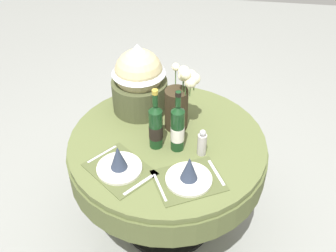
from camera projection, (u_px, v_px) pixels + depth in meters
name	position (u px, v px, depth m)	size (l,w,h in m)	color
ground	(167.00, 219.00, 2.74)	(8.00, 8.00, 0.00)	gray
dining_table	(167.00, 157.00, 2.37)	(1.16, 1.16, 0.73)	#5B6638
place_setting_left	(119.00, 163.00, 2.07)	(0.43, 0.41, 0.16)	#4E562F
place_setting_right	(189.00, 174.00, 2.01)	(0.42, 0.39, 0.16)	#4E562F
flower_vase	(179.00, 101.00, 2.26)	(0.19, 0.16, 0.42)	#332819
wine_bottle_centre	(156.00, 126.00, 2.16)	(0.08, 0.08, 0.38)	#143819
wine_bottle_right	(178.00, 128.00, 2.14)	(0.08, 0.08, 0.38)	#143819
pepper_mill	(202.00, 143.00, 2.15)	(0.05, 0.05, 0.17)	#B7B2AD
gift_tub_back_left	(139.00, 76.00, 2.38)	(0.34, 0.34, 0.45)	#474C2D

